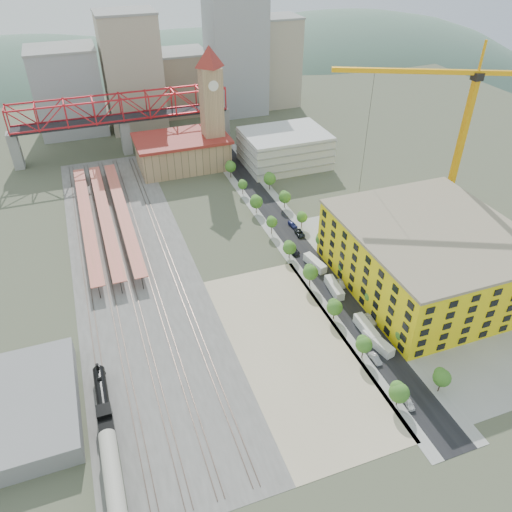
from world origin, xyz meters
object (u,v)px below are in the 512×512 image
object	(u,v)px
locomotive	(104,404)
site_trailer_a	(378,343)
construction_building	(428,256)
tower_crane	(453,121)
car_0	(409,403)
coach	(114,481)
clock_tower	(211,97)
site_trailer_b	(366,328)
site_trailer_c	(334,288)
site_trailer_d	(315,263)

from	to	relation	value
locomotive	site_trailer_a	bearing A→B (deg)	-3.24
construction_building	tower_crane	bearing A→B (deg)	50.72
locomotive	car_0	size ratio (longest dim) A/B	5.74
construction_building	coach	xyz separation A→B (m)	(-92.00, -33.94, -6.17)
clock_tower	tower_crane	distance (m)	92.72
tower_crane	site_trailer_b	size ratio (longest dim) A/B	6.30
locomotive	site_trailer_b	xyz separation A→B (m)	(66.00, 2.00, -0.87)
tower_crane	site_trailer_c	bearing A→B (deg)	-156.39
tower_crane	site_trailer_b	xyz separation A→B (m)	(-47.30, -38.50, -35.81)
construction_building	locomotive	xyz separation A→B (m)	(-92.00, -14.45, -7.24)
site_trailer_a	site_trailer_d	distance (m)	36.24
construction_building	tower_crane	distance (m)	43.59
site_trailer_d	locomotive	bearing A→B (deg)	-163.69
construction_building	site_trailer_a	world-z (taller)	construction_building
tower_crane	coach	bearing A→B (deg)	-152.10
car_0	coach	bearing A→B (deg)	-172.58
clock_tower	tower_crane	xyz separation A→B (m)	(55.30, -73.95, 8.43)
construction_building	tower_crane	world-z (taller)	tower_crane
site_trailer_a	coach	bearing A→B (deg)	-179.15
construction_building	site_trailer_a	size ratio (longest dim) A/B	5.48
site_trailer_b	site_trailer_c	bearing A→B (deg)	90.43
construction_building	site_trailer_c	world-z (taller)	construction_building
clock_tower	site_trailer_c	size ratio (longest dim) A/B	5.55
locomotive	construction_building	bearing A→B (deg)	8.93
coach	site_trailer_d	xyz separation A→B (m)	(66.00, 51.99, -1.98)
site_trailer_c	site_trailer_d	size ratio (longest dim) A/B	1.02
tower_crane	site_trailer_b	distance (m)	70.72
site_trailer_a	locomotive	bearing A→B (deg)	164.18
locomotive	car_0	world-z (taller)	locomotive
construction_building	locomotive	world-z (taller)	construction_building
clock_tower	site_trailer_b	distance (m)	116.01
site_trailer_b	site_trailer_c	world-z (taller)	site_trailer_b
coach	site_trailer_a	bearing A→B (deg)	13.42
construction_building	site_trailer_b	distance (m)	29.95
car_0	clock_tower	bearing A→B (deg)	101.38
clock_tower	site_trailer_a	xyz separation A→B (m)	(8.00, -118.19, -27.43)
site_trailer_c	car_0	bearing A→B (deg)	-89.29
coach	site_trailer_c	xyz separation A→B (m)	(66.00, 39.31, -1.96)
tower_crane	site_trailer_d	distance (m)	59.89
locomotive	car_0	bearing A→B (deg)	-18.87
coach	site_trailer_c	size ratio (longest dim) A/B	2.07
site_trailer_d	coach	bearing A→B (deg)	-151.68
clock_tower	car_0	bearing A→B (deg)	-87.89
site_trailer_d	site_trailer_a	bearing A→B (deg)	-99.91
clock_tower	site_trailer_d	xyz separation A→B (m)	(8.00, -81.95, -27.44)
tower_crane	car_0	distance (m)	87.77
construction_building	car_0	xyz separation A→B (m)	(-29.00, -35.98, -8.72)
construction_building	site_trailer_a	distance (m)	32.76
construction_building	site_trailer_b	size ratio (longest dim) A/B	5.30
car_0	site_trailer_b	bearing A→B (deg)	92.01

